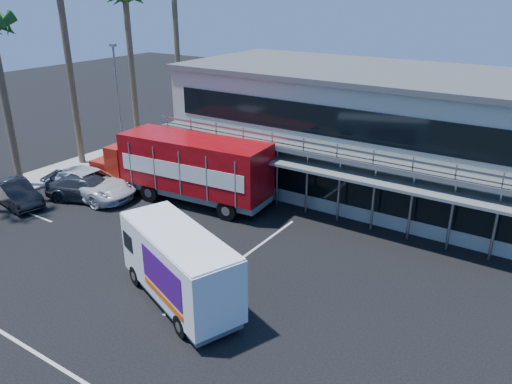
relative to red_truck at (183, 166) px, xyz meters
The scene contains 11 objects.
ground 8.82m from the red_truck, 55.96° to the right, with size 120.00×120.00×0.00m, color black.
building 11.16m from the red_truck, 45.22° to the left, with size 22.40×12.00×7.30m.
curb_strip 10.47m from the red_truck, behind, with size 3.00×32.00×0.16m, color #A5A399.
palm_e 14.30m from the red_truck, 149.19° to the left, with size 2.80×2.80×12.25m.
light_pole_far 10.46m from the red_truck, 157.44° to the left, with size 0.50×0.25×8.09m.
red_truck is the anchor object (origin of this frame).
white_van 10.52m from the red_truck, 49.79° to the right, with size 6.63×4.31×3.07m.
parked_car_b 9.80m from the red_truck, 142.63° to the right, with size 1.54×4.40×1.45m, color black.
parked_car_c 5.84m from the red_truck, 151.82° to the right, with size 2.71×5.89×1.64m, color white.
parked_car_d 5.80m from the red_truck, 146.74° to the right, with size 2.08×5.11×1.48m, color #272D35.
parked_car_e 6.82m from the red_truck, 146.25° to the left, with size 1.82×4.53×1.54m, color gray.
Camera 1 is at (13.72, -13.30, 11.59)m, focal length 35.00 mm.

